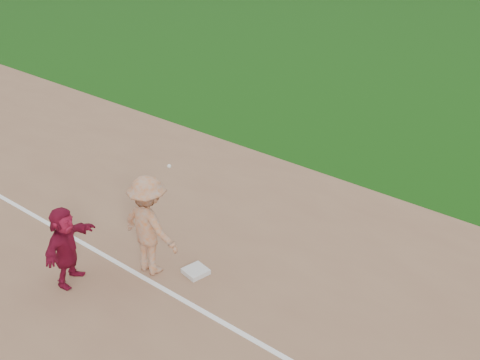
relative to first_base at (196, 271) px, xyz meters
The scene contains 5 objects.
ground 0.24m from the first_base, 161.29° to the left, with size 160.00×160.00×0.00m, color #14460D.
foul_line 0.76m from the first_base, 106.91° to the right, with size 60.00×0.10×0.01m, color white.
first_base is the anchor object (origin of this frame).
base_runner 2.42m from the first_base, 134.74° to the right, with size 1.43×0.45×1.54m, color maroon.
first_base_play 1.25m from the first_base, 148.73° to the right, with size 1.27×0.74×2.30m.
Camera 1 is at (6.75, -6.66, 6.80)m, focal length 45.00 mm.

